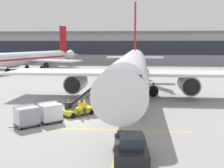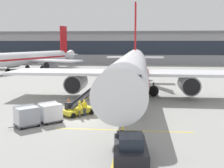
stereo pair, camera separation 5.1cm
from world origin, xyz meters
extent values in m
plane|color=gray|center=(0.00, 0.00, 0.00)|extent=(600.00, 600.00, 0.00)
cylinder|color=white|center=(4.38, 12.40, 3.99)|extent=(4.26, 33.68, 4.04)
cube|color=red|center=(4.38, 12.40, 3.99)|extent=(4.29, 32.33, 0.49)
cone|color=white|center=(4.50, -6.45, 3.99)|extent=(3.87, 4.07, 3.84)
cone|color=white|center=(4.25, 32.46, 4.30)|extent=(3.48, 6.49, 3.44)
cube|color=white|center=(-4.42, 13.19, 3.39)|extent=(16.03, 6.83, 0.36)
cylinder|color=#93969E|center=(-3.24, 12.52, 1.95)|extent=(2.53, 4.39, 2.51)
cylinder|color=black|center=(-3.22, 10.28, 1.95)|extent=(2.13, 0.13, 2.13)
cube|color=white|center=(13.18, 13.30, 3.39)|extent=(16.03, 6.83, 0.36)
cylinder|color=#93969E|center=(12.00, 12.62, 1.95)|extent=(2.53, 4.39, 2.51)
cylinder|color=black|center=(12.01, 10.38, 1.95)|extent=(2.13, 0.13, 2.13)
cube|color=red|center=(4.26, 30.85, 9.85)|extent=(0.31, 4.04, 10.10)
cube|color=white|center=(4.26, 30.52, 4.60)|extent=(10.89, 2.76, 0.20)
cube|color=#1E2633|center=(4.49, -3.62, 4.60)|extent=(2.84, 1.84, 0.89)
cylinder|color=#47474C|center=(4.45, 2.31, 1.36)|extent=(0.22, 0.22, 1.22)
sphere|color=black|center=(4.45, 2.31, 0.75)|extent=(1.50, 1.50, 1.50)
cylinder|color=#47474C|center=(1.34, 14.07, 1.36)|extent=(0.22, 0.22, 1.22)
sphere|color=black|center=(1.34, 14.07, 0.75)|extent=(1.50, 1.50, 1.50)
cylinder|color=#47474C|center=(7.40, 14.10, 1.36)|extent=(0.22, 0.22, 1.22)
sphere|color=black|center=(7.40, 14.10, 0.75)|extent=(1.50, 1.50, 1.50)
cube|color=gold|center=(-0.68, 2.38, 0.50)|extent=(3.42, 3.63, 0.44)
cube|color=black|center=(-1.56, 1.90, 1.07)|extent=(0.82, 0.82, 0.70)
cylinder|color=#333338|center=(-1.12, 2.41, 1.12)|extent=(0.08, 0.08, 0.80)
cube|color=gold|center=(0.05, 3.24, 1.90)|extent=(3.73, 4.18, 2.50)
cube|color=black|center=(0.05, 3.24, 1.99)|extent=(3.53, 3.97, 2.35)
cube|color=#333338|center=(0.38, 2.95, 2.02)|extent=(3.05, 3.59, 2.52)
cube|color=#333338|center=(-0.29, 3.52, 2.02)|extent=(3.05, 3.59, 2.52)
cylinder|color=black|center=(0.65, 2.81, 0.28)|extent=(0.51, 0.56, 0.56)
cylinder|color=black|center=(-0.47, 3.76, 0.28)|extent=(0.51, 0.56, 0.56)
cylinder|color=black|center=(-0.89, 0.99, 0.28)|extent=(0.51, 0.56, 0.56)
cylinder|color=black|center=(-2.01, 1.94, 0.28)|extent=(0.51, 0.56, 0.56)
cube|color=#515156|center=(-2.66, -0.71, 0.21)|extent=(2.55, 2.54, 0.12)
cylinder|color=#4C4C51|center=(-3.62, -1.66, 0.20)|extent=(0.55, 0.54, 0.07)
cube|color=silver|center=(-2.66, -0.71, 1.02)|extent=(2.41, 2.40, 1.50)
cube|color=silver|center=(-2.95, -0.41, 1.54)|extent=(1.89, 1.89, 0.74)
cube|color=silver|center=(-3.34, -1.39, 1.02)|extent=(1.03, 1.04, 1.38)
sphere|color=black|center=(-3.71, -0.79, 0.15)|extent=(0.30, 0.30, 0.30)
sphere|color=black|center=(-2.75, -1.75, 0.15)|extent=(0.30, 0.30, 0.30)
sphere|color=black|center=(-2.57, 0.34, 0.15)|extent=(0.30, 0.30, 0.30)
sphere|color=black|center=(-1.61, -0.63, 0.15)|extent=(0.30, 0.30, 0.30)
cube|color=#515156|center=(-4.30, -2.26, 0.21)|extent=(2.55, 2.54, 0.12)
cylinder|color=#4C4C51|center=(-5.26, -3.21, 0.20)|extent=(0.55, 0.54, 0.07)
cube|color=#9EA3AD|center=(-4.30, -2.26, 1.02)|extent=(2.41, 2.40, 1.50)
cube|color=#9EA3AD|center=(-4.59, -1.96, 1.54)|extent=(1.89, 1.89, 0.74)
cube|color=silver|center=(-4.99, -2.93, 1.02)|extent=(1.03, 1.04, 1.38)
sphere|color=black|center=(-5.35, -2.33, 0.15)|extent=(0.30, 0.30, 0.30)
sphere|color=black|center=(-4.39, -3.30, 0.15)|extent=(0.30, 0.30, 0.30)
sphere|color=black|center=(-4.21, -1.21, 0.15)|extent=(0.30, 0.30, 0.30)
sphere|color=black|center=(-3.26, -2.18, 0.15)|extent=(0.30, 0.30, 0.30)
cube|color=#232328|center=(5.29, -8.71, 0.68)|extent=(2.48, 4.57, 0.70)
cube|color=#1E2633|center=(5.36, -9.47, 1.43)|extent=(1.60, 1.66, 0.80)
cube|color=#28282D|center=(5.15, -7.06, 1.15)|extent=(1.86, 1.12, 0.24)
cylinder|color=black|center=(6.09, -7.27, 0.38)|extent=(0.35, 0.78, 0.76)
cylinder|color=black|center=(4.25, -7.43, 0.38)|extent=(0.35, 0.78, 0.76)
cylinder|color=black|center=(6.34, -9.98, 0.38)|extent=(0.35, 0.78, 0.76)
cylinder|color=black|center=(4.50, -10.15, 0.38)|extent=(0.35, 0.78, 0.76)
cylinder|color=#514C42|center=(-0.27, 1.34, 0.43)|extent=(0.15, 0.15, 0.86)
cylinder|color=#514C42|center=(-0.23, 1.17, 0.43)|extent=(0.15, 0.15, 0.86)
cube|color=yellow|center=(-0.25, 1.25, 1.15)|extent=(0.32, 0.42, 0.58)
cube|color=white|center=(-0.13, 1.28, 1.15)|extent=(0.09, 0.33, 0.08)
sphere|color=brown|center=(-0.25, 1.25, 1.56)|extent=(0.21, 0.21, 0.21)
sphere|color=yellow|center=(-0.25, 1.25, 1.63)|extent=(0.23, 0.23, 0.23)
cylinder|color=yellow|center=(-0.31, 1.49, 1.10)|extent=(0.09, 0.09, 0.56)
cylinder|color=yellow|center=(-0.20, 1.02, 1.10)|extent=(0.09, 0.09, 0.56)
cylinder|color=#333847|center=(-0.01, 1.96, 0.43)|extent=(0.15, 0.15, 0.86)
cylinder|color=#333847|center=(0.15, 2.05, 0.43)|extent=(0.15, 0.15, 0.86)
cube|color=yellow|center=(0.07, 2.00, 1.15)|extent=(0.45, 0.39, 0.58)
cube|color=white|center=(0.01, 2.11, 1.15)|extent=(0.30, 0.17, 0.08)
sphere|color=beige|center=(0.07, 2.00, 1.56)|extent=(0.21, 0.21, 0.21)
sphere|color=yellow|center=(0.07, 2.00, 1.63)|extent=(0.23, 0.23, 0.23)
cylinder|color=yellow|center=(-0.14, 1.89, 1.10)|extent=(0.09, 0.09, 0.56)
cylinder|color=yellow|center=(0.28, 2.12, 1.10)|extent=(0.09, 0.09, 0.56)
cube|color=black|center=(-2.03, 9.44, 0.03)|extent=(0.57, 0.57, 0.05)
cone|color=orange|center=(-2.03, 9.44, 0.35)|extent=(0.46, 0.46, 0.60)
cylinder|color=white|center=(-2.03, 9.44, 0.38)|extent=(0.25, 0.25, 0.07)
cube|color=black|center=(-3.18, 8.11, 0.03)|extent=(0.66, 0.66, 0.05)
cone|color=orange|center=(-3.18, 8.11, 0.40)|extent=(0.53, 0.53, 0.69)
cylinder|color=white|center=(-3.18, 8.11, 0.43)|extent=(0.29, 0.29, 0.08)
cube|color=black|center=(-1.95, 9.52, 0.03)|extent=(0.68, 0.68, 0.05)
cone|color=orange|center=(-1.95, 9.52, 0.41)|extent=(0.54, 0.54, 0.71)
cylinder|color=white|center=(-1.95, 9.52, 0.44)|extent=(0.30, 0.30, 0.09)
cube|color=yellow|center=(4.28, 12.40, 0.00)|extent=(0.20, 110.00, 0.01)
cube|color=yellow|center=(4.38, -2.46, 0.00)|extent=(12.00, 0.20, 0.01)
cube|color=#939399|center=(-7.75, 85.98, 5.30)|extent=(131.88, 20.92, 10.60)
cube|color=#1E2633|center=(-7.75, 75.47, 5.57)|extent=(127.92, 0.10, 4.77)
cube|color=slate|center=(-7.75, 83.89, 10.95)|extent=(130.56, 17.79, 0.70)
cylinder|color=silver|center=(-23.98, 48.65, 3.32)|extent=(12.23, 27.62, 3.38)
cube|color=red|center=(-23.98, 48.65, 3.32)|extent=(11.90, 26.57, 0.41)
cone|color=silver|center=(-18.59, 64.47, 3.57)|extent=(4.46, 6.04, 2.87)
cube|color=silver|center=(-30.69, 51.67, 2.81)|extent=(14.41, 9.60, 0.36)
cylinder|color=#93969E|center=(-29.94, 50.83, 1.59)|extent=(3.16, 4.12, 2.09)
cylinder|color=black|center=(-30.54, 49.06, 1.59)|extent=(1.72, 0.69, 1.78)
cube|color=silver|center=(-16.81, 46.95, 2.81)|extent=(14.41, 9.60, 0.36)
cylinder|color=#93969E|center=(-17.92, 46.74, 1.59)|extent=(3.16, 4.12, 2.09)
cylinder|color=black|center=(-18.53, 44.96, 1.59)|extent=(1.72, 0.69, 1.78)
cube|color=red|center=(-19.03, 63.19, 8.20)|extent=(1.35, 3.27, 8.41)
cube|color=silver|center=(-19.11, 62.94, 3.83)|extent=(9.29, 5.04, 0.20)
cylinder|color=#47474C|center=(-26.69, 40.69, 1.13)|extent=(0.22, 0.22, 1.01)
sphere|color=black|center=(-26.69, 40.69, 0.62)|extent=(1.24, 1.24, 1.24)
cylinder|color=#47474C|center=(-25.92, 50.79, 1.13)|extent=(0.22, 0.22, 1.01)
sphere|color=black|center=(-25.92, 50.79, 0.62)|extent=(1.24, 1.24, 1.24)
cylinder|color=#47474C|center=(-21.13, 49.16, 1.13)|extent=(0.22, 0.22, 1.01)
sphere|color=black|center=(-21.13, 49.16, 0.62)|extent=(1.24, 1.24, 1.24)
camera|label=1|loc=(6.09, -27.01, 7.54)|focal=47.35mm
camera|label=2|loc=(6.14, -27.00, 7.54)|focal=47.35mm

